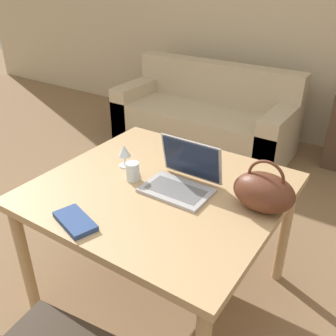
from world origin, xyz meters
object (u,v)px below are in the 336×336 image
couch (204,118)px  handbag (264,192)px  laptop (183,176)px  drinking_glass (133,171)px  wine_glass (124,152)px

couch → handbag: (1.29, -1.85, 0.53)m
laptop → drinking_glass: (-0.25, -0.09, -0.01)m
handbag → wine_glass: bearing=-178.1°
couch → handbag: bearing=-55.1°
laptop → wine_glass: 0.38m
couch → handbag: handbag is taller
wine_glass → handbag: handbag is taller
couch → drinking_glass: (0.64, -1.97, 0.48)m
wine_glass → handbag: (0.78, 0.03, 0.01)m
laptop → wine_glass: bearing=179.1°
laptop → drinking_glass: 0.27m
couch → laptop: bearing=-64.7°
drinking_glass → wine_glass: 0.16m
couch → wine_glass: wine_glass is taller
couch → drinking_glass: same height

